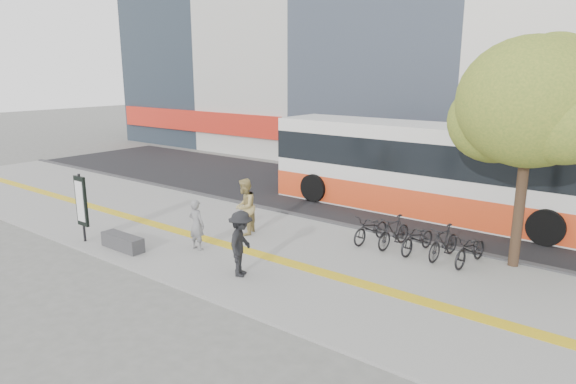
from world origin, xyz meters
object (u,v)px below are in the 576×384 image
Objects in this scene: street_tree at (531,105)px; seated_woman at (197,225)px; signboard at (81,202)px; bench at (123,242)px; pedestrian_dark at (241,244)px; bus at (430,172)px; pedestrian_tan at (245,207)px.

street_tree is 4.07× the size of seated_woman.
seated_woman is (3.40, 1.71, -0.51)m from signboard.
bench is at bearing -148.38° from street_tree.
signboard is 5.95m from pedestrian_dark.
signboard is 0.17× the size of bus.
bus is (-4.09, 3.68, -2.87)m from street_tree.
bench is at bearing 34.87° from seated_woman.
pedestrian_tan is (-3.72, -6.33, -0.62)m from bus.
street_tree is at bearing -71.79° from pedestrian_dark.
bus reaches higher than seated_woman.
pedestrian_dark reaches higher than bench.
pedestrian_tan is at bearing 45.76° from signboard.
signboard is at bearing -67.50° from pedestrian_tan.
signboard is at bearing 23.64° from seated_woman.
signboard is 13.40m from street_tree.
bus reaches higher than pedestrian_dark.
pedestrian_dark is (5.85, 1.04, -0.40)m from signboard.
seated_woman is 0.88× the size of pedestrian_dark.
bench is 3.97m from pedestrian_tan.
bus is 8.14× the size of seated_woman.
seated_woman is (1.80, 1.40, 0.55)m from bench.
bench is 0.73× the size of signboard.
signboard is at bearing -126.08° from bus.
bus is 9.20m from seated_woman.
street_tree reaches higher than bus.
bus reaches higher than bench.
street_tree is 3.56× the size of pedestrian_dark.
pedestrian_dark is at bearing 161.86° from seated_woman.
pedestrian_tan is at bearing 59.60° from bench.
pedestrian_tan is 3.47m from pedestrian_dark.
pedestrian_tan is (1.97, 3.37, 0.72)m from bench.
bus is at bearing -118.12° from seated_woman.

